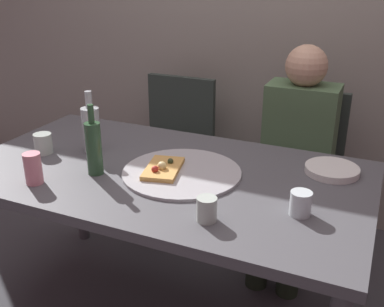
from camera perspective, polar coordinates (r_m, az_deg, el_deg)
The scene contains 14 objects.
back_wall at distance 2.87m, azimuth 8.42°, elevation 17.89°, with size 6.00×0.10×2.60m, color gray.
dining_table at distance 1.88m, azimuth -3.63°, elevation -4.20°, with size 1.64×0.90×0.75m.
pizza_tray at distance 1.81m, azimuth -1.30°, elevation -2.40°, with size 0.48×0.48×0.01m, color #ADADB2.
pizza_slice_last at distance 1.81m, azimuth -3.67°, elevation -1.85°, with size 0.18×0.24×0.05m.
wine_bottle at distance 1.81m, azimuth -12.26°, elevation 0.79°, with size 0.06×0.06×0.29m.
beer_bottle at distance 2.04m, azimuth -12.58°, elevation 3.11°, with size 0.08×0.08×0.27m.
tumbler_near at distance 1.47m, azimuth 1.87°, elevation -7.03°, with size 0.07×0.07×0.08m, color #B7C6BC.
tumbler_far at distance 1.55m, azimuth 13.51°, elevation -6.13°, with size 0.07×0.07×0.08m, color silver.
wine_glass at distance 2.10m, azimuth -18.23°, elevation 1.20°, with size 0.08×0.08×0.09m, color #B7C6BC.
soda_can at distance 1.81m, azimuth -19.37°, elevation -1.79°, with size 0.07×0.07×0.12m, color pink.
plate_stack at distance 1.90m, azimuth 17.21°, elevation -1.98°, with size 0.21×0.21×0.03m, color white.
chair_left at distance 2.80m, azimuth -2.38°, elevation 1.41°, with size 0.44×0.44×0.90m.
chair_right at distance 2.57m, azimuth 13.31°, elevation -1.19°, with size 0.44×0.44×0.90m.
guest_in_sweater at distance 2.38m, azimuth 12.84°, elevation 0.28°, with size 0.36×0.56×1.17m.
Camera 1 is at (0.79, -1.48, 1.52)m, focal length 42.36 mm.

